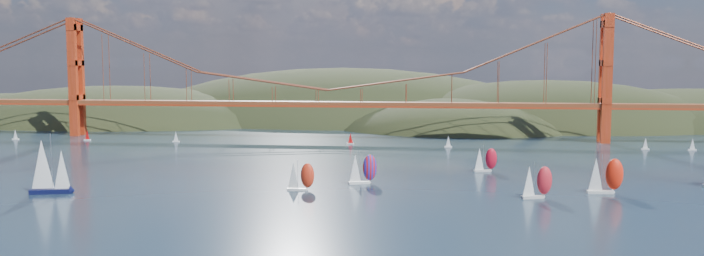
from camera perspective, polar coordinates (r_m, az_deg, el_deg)
name	(u,v)px	position (r m, az deg, el deg)	size (l,w,h in m)	color
ground	(181,241)	(138.00, -14.00, -9.07)	(1200.00, 1200.00, 0.00)	black
headlands	(430,142)	(405.50, 6.52, -1.20)	(725.00, 225.00, 96.00)	black
bridge	(324,67)	(308.66, -2.32, 5.07)	(552.00, 12.00, 55.00)	brown
sloop_navy	(48,167)	(196.41, -23.95, -2.99)	(10.66, 7.17, 15.83)	black
racer_0	(300,176)	(184.45, -4.34, -3.99)	(7.39, 2.98, 8.54)	silver
racer_1	(536,181)	(179.76, 15.08, -4.30)	(8.24, 5.05, 9.22)	silver
racer_2	(605,175)	(191.56, 20.26, -3.67)	(9.22, 3.82, 10.55)	silver
racer_3	(485,159)	(219.55, 11.00, -2.57)	(7.55, 4.20, 8.46)	silver
racer_rwb	(362,168)	(194.18, 0.85, -3.37)	(8.42, 5.30, 9.41)	silver
distant_boat_1	(15,134)	(340.24, -26.19, -0.48)	(3.00, 2.00, 4.70)	silver
distant_boat_2	(87,135)	(324.48, -21.15, -0.55)	(3.00, 2.00, 4.70)	silver
distant_boat_3	(176,136)	(306.27, -14.43, -0.69)	(3.00, 2.00, 4.70)	silver
distant_boat_4	(645,144)	(293.89, 23.21, -1.21)	(3.00, 2.00, 4.70)	silver
distant_boat_5	(692,144)	(299.32, 26.45, -1.23)	(3.00, 2.00, 4.70)	silver
distant_boat_8	(448,142)	(280.36, 8.01, -1.12)	(3.00, 2.00, 4.70)	silver
distant_boat_9	(350,139)	(288.57, -0.13, -0.88)	(3.00, 2.00, 4.70)	silver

